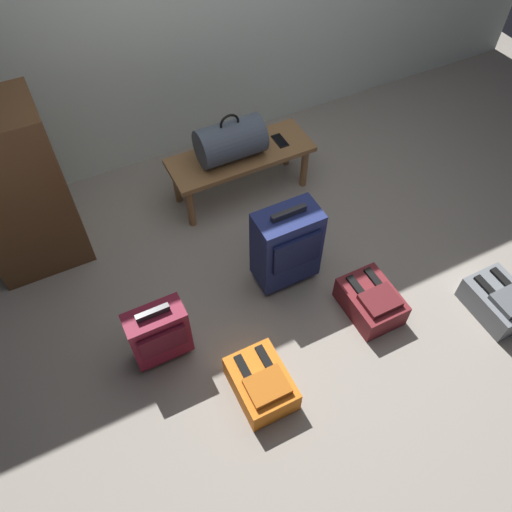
% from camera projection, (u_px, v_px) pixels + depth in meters
% --- Properties ---
extents(ground_plane, '(6.60, 6.60, 0.00)m').
position_uv_depth(ground_plane, '(309.00, 278.00, 3.26)').
color(ground_plane, gray).
extents(bench, '(1.00, 0.36, 0.37)m').
position_uv_depth(bench, '(241.00, 159.00, 3.49)').
color(bench, olive).
rests_on(bench, ground).
extents(duffel_bag_slate, '(0.44, 0.26, 0.34)m').
position_uv_depth(duffel_bag_slate, '(230.00, 141.00, 3.33)').
color(duffel_bag_slate, '#475160').
rests_on(duffel_bag_slate, bench).
extents(cell_phone, '(0.07, 0.14, 0.01)m').
position_uv_depth(cell_phone, '(280.00, 141.00, 3.52)').
color(cell_phone, black).
rests_on(cell_phone, bench).
extents(suitcase_upright_navy, '(0.38, 0.24, 0.61)m').
position_uv_depth(suitcase_upright_navy, '(287.00, 246.00, 3.02)').
color(suitcase_upright_navy, navy).
rests_on(suitcase_upright_navy, ground).
extents(suitcase_small_burgundy, '(0.32, 0.19, 0.46)m').
position_uv_depth(suitcase_small_burgundy, '(159.00, 333.00, 2.74)').
color(suitcase_small_burgundy, maroon).
rests_on(suitcase_small_burgundy, ground).
extents(backpack_orange, '(0.28, 0.38, 0.21)m').
position_uv_depth(backpack_orange, '(261.00, 384.00, 2.72)').
color(backpack_orange, orange).
rests_on(backpack_orange, ground).
extents(backpack_maroon, '(0.28, 0.38, 0.21)m').
position_uv_depth(backpack_maroon, '(371.00, 301.00, 3.04)').
color(backpack_maroon, maroon).
rests_on(backpack_maroon, ground).
extents(backpack_grey, '(0.28, 0.38, 0.21)m').
position_uv_depth(backpack_grey, '(499.00, 301.00, 3.04)').
color(backpack_grey, slate).
rests_on(backpack_grey, ground).
extents(side_cabinet, '(0.56, 0.44, 1.10)m').
position_uv_depth(side_cabinet, '(16.00, 192.00, 2.96)').
color(side_cabinet, brown).
rests_on(side_cabinet, ground).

